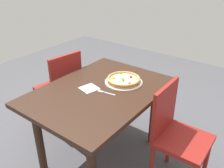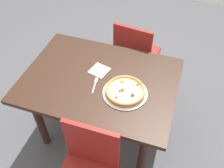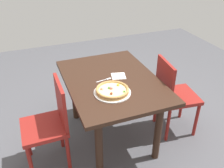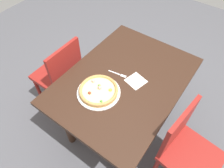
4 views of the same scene
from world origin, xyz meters
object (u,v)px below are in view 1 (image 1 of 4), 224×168
dining_table (100,101)px  fork (105,92)px  plate (124,82)px  napkin (89,88)px  chair_near (176,133)px  pizza (124,79)px  chair_far (61,87)px

dining_table → fork: fork is taller
plate → napkin: plate is taller
chair_near → plate: size_ratio=2.62×
dining_table → pizza: 0.29m
chair_far → pizza: bearing=-75.3°
chair_near → napkin: bearing=-76.9°
dining_table → chair_near: size_ratio=1.38×
chair_far → pizza: (0.10, -0.75, 0.27)m
dining_table → pizza: bearing=-19.8°
dining_table → pizza: pizza is taller
chair_near → pizza: chair_near is taller
plate → chair_far: bearing=97.6°
dining_table → napkin: napkin is taller
chair_far → napkin: (-0.17, -0.57, 0.24)m
chair_far → fork: bearing=-94.5°
chair_far → plate: chair_far is taller
fork → napkin: fork is taller
pizza → fork: bearing=175.8°
chair_near → chair_far: same height
napkin → pizza: bearing=-32.4°
plate → pizza: pizza is taller
chair_far → fork: size_ratio=5.37×
pizza → fork: (-0.25, 0.02, -0.03)m
chair_far → pizza: size_ratio=2.94×
chair_near → chair_far: 1.32m
chair_near → fork: (-0.16, 0.59, 0.24)m
chair_near → napkin: 0.81m
napkin → dining_table: bearing=-67.8°
chair_far → napkin: bearing=-99.6°
dining_table → napkin: bearing=112.2°
dining_table → plate: plate is taller
fork → napkin: size_ratio=1.18×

